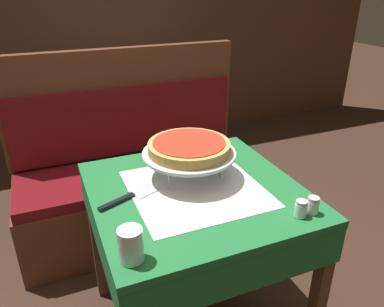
% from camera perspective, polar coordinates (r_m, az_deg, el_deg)
% --- Properties ---
extents(dining_table_front, '(0.79, 0.79, 0.74)m').
position_cam_1_polar(dining_table_front, '(1.51, 0.53, -8.79)').
color(dining_table_front, '#1E6B33').
rests_on(dining_table_front, ground_plane).
extents(dining_table_rear, '(0.83, 0.83, 0.74)m').
position_cam_1_polar(dining_table_rear, '(3.12, -8.37, 9.76)').
color(dining_table_rear, '#1E6B33').
rests_on(dining_table_rear, ground_plane).
extents(booth_bench, '(1.39, 0.52, 1.11)m').
position_cam_1_polar(booth_bench, '(2.32, -8.35, -4.74)').
color(booth_bench, brown).
rests_on(booth_bench, ground_plane).
extents(back_wall_panel, '(6.00, 0.04, 2.40)m').
position_cam_1_polar(back_wall_panel, '(3.51, -15.42, 19.98)').
color(back_wall_panel, '#4C2D1E').
rests_on(back_wall_panel, ground_plane).
extents(pizza_pan_stand, '(0.37, 0.37, 0.11)m').
position_cam_1_polar(pizza_pan_stand, '(1.49, -0.44, -0.11)').
color(pizza_pan_stand, '#ADADB2').
rests_on(pizza_pan_stand, dining_table_front).
extents(deep_dish_pizza, '(0.33, 0.33, 0.04)m').
position_cam_1_polar(deep_dish_pizza, '(1.48, -0.45, 1.03)').
color(deep_dish_pizza, tan).
rests_on(deep_dish_pizza, pizza_pan_stand).
extents(pizza_server, '(0.24, 0.14, 0.01)m').
position_cam_1_polar(pizza_server, '(1.41, -9.49, -6.45)').
color(pizza_server, '#BCBCC1').
rests_on(pizza_server, dining_table_front).
extents(water_glass_near, '(0.07, 0.07, 0.10)m').
position_cam_1_polar(water_glass_near, '(1.10, -9.30, -13.57)').
color(water_glass_near, silver).
rests_on(water_glass_near, dining_table_front).
extents(salt_shaker, '(0.04, 0.04, 0.06)m').
position_cam_1_polar(salt_shaker, '(1.33, 16.25, -8.07)').
color(salt_shaker, silver).
rests_on(salt_shaker, dining_table_front).
extents(pepper_shaker, '(0.04, 0.04, 0.06)m').
position_cam_1_polar(pepper_shaker, '(1.36, 17.94, -7.52)').
color(pepper_shaker, silver).
rests_on(pepper_shaker, dining_table_front).
extents(napkin_holder, '(0.10, 0.05, 0.09)m').
position_cam_1_polar(napkin_holder, '(1.75, -1.07, 1.98)').
color(napkin_holder, '#B2B2B7').
rests_on(napkin_holder, dining_table_front).
extents(condiment_caddy, '(0.11, 0.11, 0.14)m').
position_cam_1_polar(condiment_caddy, '(3.18, -10.00, 12.33)').
color(condiment_caddy, black).
rests_on(condiment_caddy, dining_table_rear).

